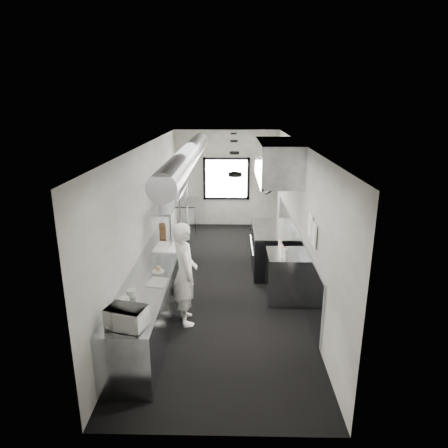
{
  "coord_description": "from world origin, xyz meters",
  "views": [
    {
      "loc": [
        0.17,
        -7.57,
        3.58
      ],
      "look_at": [
        0.02,
        -0.2,
        1.31
      ],
      "focal_mm": 32.09,
      "sensor_mm": 36.0,
      "label": 1
    }
  ],
  "objects_px": {
    "far_work_table": "(185,217)",
    "bottle_station": "(284,276)",
    "exhaust_hood": "(277,161)",
    "plate_stack_c": "(170,188)",
    "pass_shelf": "(170,198)",
    "small_plate": "(158,271)",
    "squeeze_bottle_d": "(280,245)",
    "squeeze_bottle_a": "(285,254)",
    "prep_counter": "(163,271)",
    "line_cook": "(185,274)",
    "range": "(271,249)",
    "deli_tub_b": "(132,293)",
    "deli_tub_a": "(124,301)",
    "squeeze_bottle_c": "(281,250)",
    "knife_block": "(162,231)",
    "squeeze_bottle_b": "(282,252)",
    "microwave": "(126,317)",
    "plate_stack_a": "(164,196)",
    "cutting_board": "(166,247)",
    "plate_stack_b": "(167,193)",
    "plate_stack_d": "(174,182)",
    "squeeze_bottle_e": "(281,244)"
  },
  "relations": [
    {
      "from": "prep_counter",
      "to": "pass_shelf",
      "type": "distance_m",
      "value": 1.85
    },
    {
      "from": "far_work_table",
      "to": "squeeze_bottle_a",
      "type": "height_order",
      "value": "squeeze_bottle_a"
    },
    {
      "from": "squeeze_bottle_a",
      "to": "range",
      "type": "bearing_deg",
      "value": 92.51
    },
    {
      "from": "line_cook",
      "to": "plate_stack_d",
      "type": "bearing_deg",
      "value": -6.3
    },
    {
      "from": "squeeze_bottle_a",
      "to": "squeeze_bottle_d",
      "type": "relative_size",
      "value": 1.0
    },
    {
      "from": "exhaust_hood",
      "to": "deli_tub_b",
      "type": "distance_m",
      "value": 4.17
    },
    {
      "from": "small_plate",
      "to": "squeeze_bottle_d",
      "type": "distance_m",
      "value": 2.34
    },
    {
      "from": "pass_shelf",
      "to": "squeeze_bottle_a",
      "type": "distance_m",
      "value": 3.08
    },
    {
      "from": "bottle_station",
      "to": "plate_stack_b",
      "type": "xyz_separation_m",
      "value": [
        -2.35,
        1.26,
        1.29
      ]
    },
    {
      "from": "line_cook",
      "to": "squeeze_bottle_b",
      "type": "height_order",
      "value": "line_cook"
    },
    {
      "from": "microwave",
      "to": "deli_tub_a",
      "type": "distance_m",
      "value": 0.6
    },
    {
      "from": "deli_tub_b",
      "to": "squeeze_bottle_d",
      "type": "distance_m",
      "value": 3.0
    },
    {
      "from": "far_work_table",
      "to": "plate_stack_a",
      "type": "relative_size",
      "value": 4.32
    },
    {
      "from": "small_plate",
      "to": "knife_block",
      "type": "xyz_separation_m",
      "value": [
        -0.22,
        1.74,
        0.13
      ]
    },
    {
      "from": "squeeze_bottle_b",
      "to": "deli_tub_b",
      "type": "bearing_deg",
      "value": -146.61
    },
    {
      "from": "plate_stack_c",
      "to": "squeeze_bottle_d",
      "type": "xyz_separation_m",
      "value": [
        2.29,
        -1.68,
        -0.72
      ]
    },
    {
      "from": "microwave",
      "to": "squeeze_bottle_a",
      "type": "distance_m",
      "value": 3.18
    },
    {
      "from": "deli_tub_a",
      "to": "knife_block",
      "type": "height_order",
      "value": "knife_block"
    },
    {
      "from": "knife_block",
      "to": "cutting_board",
      "type": "bearing_deg",
      "value": -90.21
    },
    {
      "from": "deli_tub_a",
      "to": "plate_stack_b",
      "type": "xyz_separation_m",
      "value": [
        0.11,
        3.22,
        0.79
      ]
    },
    {
      "from": "deli_tub_a",
      "to": "plate_stack_a",
      "type": "xyz_separation_m",
      "value": [
        0.08,
        3.05,
        0.76
      ]
    },
    {
      "from": "exhaust_hood",
      "to": "plate_stack_c",
      "type": "relative_size",
      "value": 7.34
    },
    {
      "from": "microwave",
      "to": "plate_stack_d",
      "type": "height_order",
      "value": "plate_stack_d"
    },
    {
      "from": "line_cook",
      "to": "plate_stack_c",
      "type": "distance_m",
      "value": 2.91
    },
    {
      "from": "prep_counter",
      "to": "plate_stack_c",
      "type": "height_order",
      "value": "plate_stack_c"
    },
    {
      "from": "range",
      "to": "plate_stack_a",
      "type": "distance_m",
      "value": 2.6
    },
    {
      "from": "plate_stack_a",
      "to": "plate_stack_c",
      "type": "height_order",
      "value": "plate_stack_c"
    },
    {
      "from": "pass_shelf",
      "to": "bottle_station",
      "type": "xyz_separation_m",
      "value": [
        2.34,
        -1.7,
        -1.09
      ]
    },
    {
      "from": "small_plate",
      "to": "bottle_station",
      "type": "bearing_deg",
      "value": 21.43
    },
    {
      "from": "prep_counter",
      "to": "range",
      "type": "relative_size",
      "value": 3.75
    },
    {
      "from": "plate_stack_c",
      "to": "squeeze_bottle_c",
      "type": "xyz_separation_m",
      "value": [
        2.3,
        -1.89,
        -0.73
      ]
    },
    {
      "from": "cutting_board",
      "to": "plate_stack_a",
      "type": "height_order",
      "value": "plate_stack_a"
    },
    {
      "from": "deli_tub_a",
      "to": "plate_stack_d",
      "type": "distance_m",
      "value": 4.39
    },
    {
      "from": "microwave",
      "to": "prep_counter",
      "type": "bearing_deg",
      "value": 105.66
    },
    {
      "from": "prep_counter",
      "to": "squeeze_bottle_b",
      "type": "distance_m",
      "value": 2.32
    },
    {
      "from": "line_cook",
      "to": "plate_stack_c",
      "type": "bearing_deg",
      "value": -3.8
    },
    {
      "from": "squeeze_bottle_a",
      "to": "squeeze_bottle_d",
      "type": "distance_m",
      "value": 0.44
    },
    {
      "from": "far_work_table",
      "to": "plate_stack_a",
      "type": "bearing_deg",
      "value": -91.57
    },
    {
      "from": "squeeze_bottle_a",
      "to": "squeeze_bottle_b",
      "type": "relative_size",
      "value": 1.05
    },
    {
      "from": "squeeze_bottle_d",
      "to": "deli_tub_b",
      "type": "bearing_deg",
      "value": -141.0
    },
    {
      "from": "prep_counter",
      "to": "line_cook",
      "type": "bearing_deg",
      "value": -62.68
    },
    {
      "from": "deli_tub_a",
      "to": "squeeze_bottle_c",
      "type": "xyz_separation_m",
      "value": [
        2.38,
        1.91,
        0.04
      ]
    },
    {
      "from": "plate_stack_c",
      "to": "squeeze_bottle_b",
      "type": "relative_size",
      "value": 1.64
    },
    {
      "from": "plate_stack_a",
      "to": "squeeze_bottle_c",
      "type": "xyz_separation_m",
      "value": [
        2.3,
        -1.14,
        -0.71
      ]
    },
    {
      "from": "far_work_table",
      "to": "squeeze_bottle_d",
      "type": "distance_m",
      "value": 4.37
    },
    {
      "from": "plate_stack_a",
      "to": "squeeze_bottle_e",
      "type": "bearing_deg",
      "value": -18.89
    },
    {
      "from": "deli_tub_a",
      "to": "knife_block",
      "type": "bearing_deg",
      "value": 88.9
    },
    {
      "from": "squeeze_bottle_d",
      "to": "deli_tub_a",
      "type": "bearing_deg",
      "value": -138.16
    },
    {
      "from": "far_work_table",
      "to": "bottle_station",
      "type": "bearing_deg",
      "value": -59.47
    },
    {
      "from": "exhaust_hood",
      "to": "microwave",
      "type": "height_order",
      "value": "exhaust_hood"
    }
  ]
}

